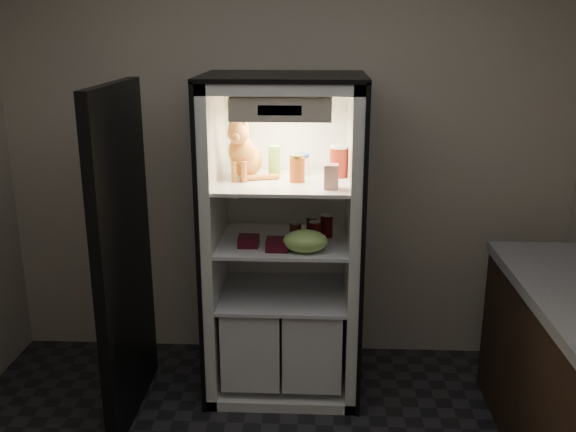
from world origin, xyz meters
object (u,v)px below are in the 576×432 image
at_px(refrigerator, 284,260).
at_px(soda_can_b, 327,226).
at_px(mayo_tub, 302,164).
at_px(salsa_jar, 297,168).
at_px(soda_can_c, 314,232).
at_px(grape_bag, 305,241).
at_px(tabby_cat, 244,155).
at_px(berry_box_left, 249,241).
at_px(pepper_jar, 339,161).
at_px(cream_carton, 331,177).
at_px(berry_box_right, 277,244).
at_px(soda_can_a, 312,226).
at_px(parmesan_shaker, 274,161).
at_px(condiment_jar, 295,230).

xyz_separation_m(refrigerator, soda_can_b, (0.25, 0.00, 0.22)).
height_order(mayo_tub, salsa_jar, salsa_jar).
bearing_deg(soda_can_c, grape_bag, -105.15).
bearing_deg(refrigerator, soda_can_b, 0.96).
xyz_separation_m(tabby_cat, grape_bag, (0.36, -0.26, -0.42)).
xyz_separation_m(grape_bag, berry_box_left, (-0.32, 0.08, -0.03)).
distance_m(salsa_jar, grape_bag, 0.41).
bearing_deg(berry_box_left, pepper_jar, 25.39).
relative_size(cream_carton, grape_bag, 0.54).
bearing_deg(cream_carton, grape_bag, -166.73).
xyz_separation_m(soda_can_b, berry_box_right, (-0.27, -0.24, -0.04)).
height_order(soda_can_a, berry_box_left, soda_can_a).
distance_m(soda_can_a, berry_box_left, 0.41).
relative_size(mayo_tub, berry_box_left, 1.07).
xyz_separation_m(parmesan_shaker, pepper_jar, (0.37, 0.03, 0.00)).
distance_m(cream_carton, soda_can_b, 0.42).
xyz_separation_m(pepper_jar, grape_bag, (-0.18, -0.32, -0.38)).
relative_size(parmesan_shaker, soda_can_a, 1.65).
distance_m(cream_carton, berry_box_right, 0.48).
relative_size(mayo_tub, pepper_jar, 0.67).
bearing_deg(berry_box_right, parmesan_shaker, 96.91).
bearing_deg(cream_carton, mayo_tub, 116.47).
relative_size(refrigerator, soda_can_b, 14.09).
bearing_deg(soda_can_b, berry_box_left, -156.76).
xyz_separation_m(refrigerator, salsa_jar, (0.08, -0.08, 0.57)).
bearing_deg(refrigerator, condiment_jar, -17.47).
distance_m(soda_can_c, grape_bag, 0.18).
xyz_separation_m(mayo_tub, cream_carton, (0.17, -0.33, 0.00)).
xyz_separation_m(soda_can_a, soda_can_c, (0.02, -0.12, 0.01)).
distance_m(tabby_cat, berry_box_left, 0.49).
relative_size(parmesan_shaker, soda_can_b, 1.36).
distance_m(parmesan_shaker, condiment_jar, 0.41).
height_order(refrigerator, grape_bag, refrigerator).
bearing_deg(soda_can_b, berry_box_right, -138.22).
bearing_deg(soda_can_b, cream_carton, -86.11).
relative_size(pepper_jar, condiment_jar, 1.90).
bearing_deg(salsa_jar, condiment_jar, 100.56).
bearing_deg(pepper_jar, salsa_jar, -149.34).
bearing_deg(salsa_jar, berry_box_left, -159.67).
bearing_deg(salsa_jar, parmesan_shaker, 140.52).
relative_size(parmesan_shaker, berry_box_right, 1.48).
relative_size(tabby_cat, condiment_jar, 3.81).
xyz_separation_m(soda_can_a, soda_can_b, (0.09, -0.03, 0.01)).
xyz_separation_m(pepper_jar, soda_can_b, (-0.07, -0.05, -0.37)).
bearing_deg(refrigerator, berry_box_left, -135.73).
xyz_separation_m(refrigerator, soda_can_c, (0.18, -0.09, 0.21)).
relative_size(cream_carton, soda_can_b, 0.98).
bearing_deg(soda_can_a, pepper_jar, 7.36).
distance_m(grape_bag, berry_box_left, 0.33).
bearing_deg(parmesan_shaker, berry_box_left, -122.34).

